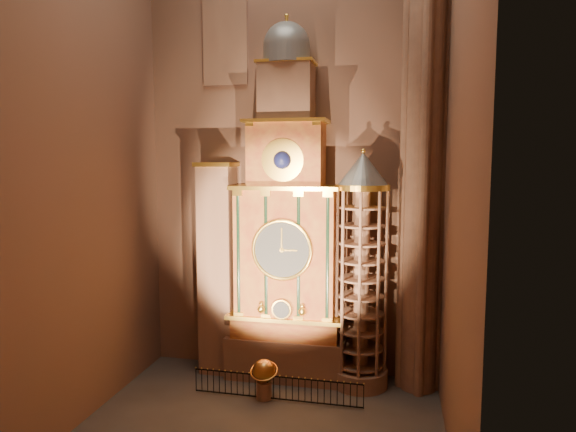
% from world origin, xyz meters
% --- Properties ---
extents(floor, '(14.00, 14.00, 0.00)m').
position_xyz_m(floor, '(0.00, 0.00, 0.00)').
color(floor, '#383330').
rests_on(floor, ground).
extents(wall_back, '(22.00, 0.00, 22.00)m').
position_xyz_m(wall_back, '(0.00, 6.00, 11.00)').
color(wall_back, brown).
rests_on(wall_back, floor).
extents(wall_left, '(0.00, 22.00, 22.00)m').
position_xyz_m(wall_left, '(-7.00, 0.00, 11.00)').
color(wall_left, brown).
rests_on(wall_left, floor).
extents(wall_right, '(0.00, 22.00, 22.00)m').
position_xyz_m(wall_right, '(7.00, 0.00, 11.00)').
color(wall_right, brown).
rests_on(wall_right, floor).
extents(astronomical_clock, '(5.60, 2.41, 16.70)m').
position_xyz_m(astronomical_clock, '(0.00, 4.96, 6.68)').
color(astronomical_clock, '#8C634C').
rests_on(astronomical_clock, floor).
extents(portrait_tower, '(1.80, 1.60, 10.20)m').
position_xyz_m(portrait_tower, '(-3.40, 4.98, 5.15)').
color(portrait_tower, '#8C634C').
rests_on(portrait_tower, floor).
extents(stair_turret, '(2.50, 2.50, 10.80)m').
position_xyz_m(stair_turret, '(3.50, 4.70, 5.27)').
color(stair_turret, '#8C634C').
rests_on(stair_turret, floor).
extents(gothic_pier, '(2.04, 2.04, 22.00)m').
position_xyz_m(gothic_pier, '(6.10, 5.00, 11.00)').
color(gothic_pier, '#8C634C').
rests_on(gothic_pier, floor).
extents(stained_glass_window, '(2.20, 0.14, 5.20)m').
position_xyz_m(stained_glass_window, '(-3.20, 5.92, 16.50)').
color(stained_glass_window, navy).
rests_on(stained_glass_window, wall_back).
extents(celestial_globe, '(1.25, 1.18, 1.76)m').
position_xyz_m(celestial_globe, '(-0.46, 2.46, 1.05)').
color(celestial_globe, '#8C634C').
rests_on(celestial_globe, floor).
extents(iron_railing, '(7.41, 0.18, 1.05)m').
position_xyz_m(iron_railing, '(0.12, 2.39, 0.57)').
color(iron_railing, black).
rests_on(iron_railing, floor).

